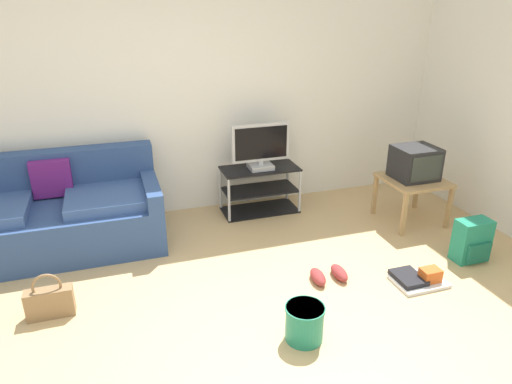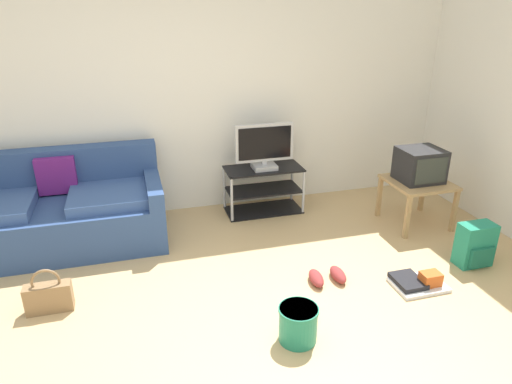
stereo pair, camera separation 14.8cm
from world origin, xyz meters
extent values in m
cube|color=tan|center=(0.00, 0.00, -0.01)|extent=(9.00, 9.80, 0.02)
cube|color=silver|center=(0.00, 2.45, 1.35)|extent=(9.00, 0.10, 2.70)
cube|color=navy|center=(-1.32, 1.87, 0.22)|extent=(2.00, 0.93, 0.43)
cube|color=navy|center=(-1.32, 2.23, 0.65)|extent=(2.00, 0.20, 0.43)
cube|color=navy|center=(-0.39, 1.87, 0.52)|extent=(0.14, 0.93, 0.17)
cube|color=#365289|center=(-0.77, 1.81, 0.48)|extent=(0.80, 0.65, 0.10)
cube|color=#661E70|center=(-1.28, 2.11, 0.63)|extent=(0.36, 0.13, 0.36)
cube|color=black|center=(0.81, 2.10, 0.50)|extent=(0.84, 0.40, 0.02)
cube|color=black|center=(0.81, 2.10, 0.26)|extent=(0.80, 0.39, 0.02)
cube|color=black|center=(0.81, 2.10, 0.01)|extent=(0.84, 0.40, 0.02)
cylinder|color=#B7B7BC|center=(0.41, 1.91, 0.26)|extent=(0.03, 0.03, 0.51)
cylinder|color=#B7B7BC|center=(1.21, 1.91, 0.26)|extent=(0.03, 0.03, 0.51)
cylinder|color=#B7B7BC|center=(0.41, 2.28, 0.26)|extent=(0.03, 0.03, 0.51)
cylinder|color=#B7B7BC|center=(1.21, 2.28, 0.26)|extent=(0.03, 0.03, 0.51)
cube|color=#B2B2B7|center=(0.81, 2.08, 0.54)|extent=(0.25, 0.22, 0.05)
cube|color=#B2B2B7|center=(0.81, 2.08, 0.58)|extent=(0.05, 0.04, 0.04)
cube|color=#B2B2B7|center=(0.81, 2.08, 0.80)|extent=(0.64, 0.04, 0.41)
cube|color=black|center=(0.81, 2.05, 0.80)|extent=(0.58, 0.01, 0.35)
cube|color=tan|center=(2.25, 1.36, 0.47)|extent=(0.60, 0.60, 0.03)
cube|color=tan|center=(1.98, 1.09, 0.23)|extent=(0.04, 0.04, 0.45)
cube|color=tan|center=(2.52, 1.09, 0.23)|extent=(0.04, 0.04, 0.45)
cube|color=tan|center=(1.98, 1.63, 0.23)|extent=(0.04, 0.04, 0.45)
cube|color=tan|center=(2.52, 1.63, 0.23)|extent=(0.04, 0.04, 0.45)
cube|color=#232326|center=(2.25, 1.38, 0.65)|extent=(0.42, 0.37, 0.34)
cube|color=#333833|center=(2.25, 1.19, 0.65)|extent=(0.34, 0.01, 0.26)
cube|color=#238466|center=(2.29, 0.49, 0.20)|extent=(0.31, 0.18, 0.40)
cube|color=#1A634C|center=(2.29, 0.39, 0.13)|extent=(0.24, 0.04, 0.17)
cylinder|color=#1A634C|center=(2.20, 0.60, 0.22)|extent=(0.04, 0.04, 0.32)
cylinder|color=#1A634C|center=(2.37, 0.60, 0.22)|extent=(0.04, 0.04, 0.32)
cube|color=olive|center=(-1.27, 0.80, 0.11)|extent=(0.34, 0.11, 0.23)
torus|color=olive|center=(-1.27, 0.80, 0.26)|extent=(0.21, 0.02, 0.21)
cylinder|color=#238466|center=(0.43, -0.02, 0.13)|extent=(0.26, 0.26, 0.26)
cylinder|color=#238466|center=(0.43, -0.02, 0.25)|extent=(0.28, 0.28, 0.02)
ellipsoid|color=#993333|center=(0.82, 0.59, 0.04)|extent=(0.14, 0.26, 0.09)
ellipsoid|color=#993333|center=(1.02, 0.59, 0.04)|extent=(0.12, 0.26, 0.09)
cube|color=silver|center=(1.62, 0.31, 0.01)|extent=(0.42, 0.31, 0.03)
cube|color=#CC561E|center=(1.70, 0.27, 0.08)|extent=(0.16, 0.12, 0.11)
cube|color=black|center=(1.54, 0.34, 0.05)|extent=(0.22, 0.28, 0.04)
camera|label=1|loc=(-0.69, -2.38, 2.18)|focal=32.27mm
camera|label=2|loc=(-0.55, -2.42, 2.18)|focal=32.27mm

